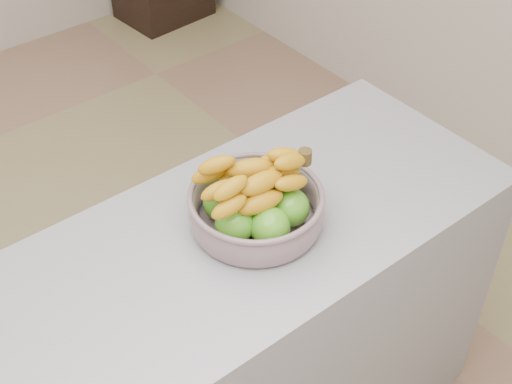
% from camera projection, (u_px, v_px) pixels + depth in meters
% --- Properties ---
extents(ground, '(4.00, 4.00, 0.00)m').
position_uv_depth(ground, '(53.00, 327.00, 2.61)').
color(ground, '#8E8057').
rests_on(ground, ground).
extents(fruit_bowl, '(0.32, 0.32, 0.18)m').
position_uv_depth(fruit_bowl, '(256.00, 204.00, 1.68)').
color(fruit_bowl, '#8898A4').
rests_on(fruit_bowl, counter).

